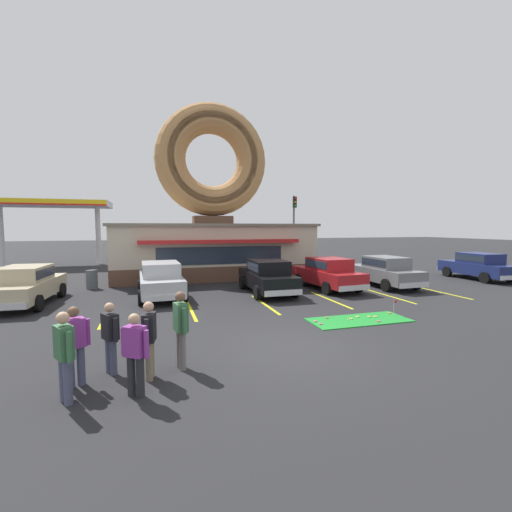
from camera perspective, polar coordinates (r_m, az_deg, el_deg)
ground_plane at (r=9.35m, az=5.85°, el=-14.96°), size 160.00×160.00×0.00m
donut_shop_building at (r=22.37m, az=-7.27°, el=6.30°), size 12.30×6.75×10.96m
putting_mat at (r=12.31m, az=16.80°, el=-10.17°), size 3.45×1.40×0.03m
mini_donut_near_left at (r=12.82m, az=19.27°, el=-9.49°), size 0.13×0.13×0.04m
mini_donut_near_right at (r=11.44m, az=10.74°, el=-11.03°), size 0.13×0.13×0.04m
mini_donut_mid_left at (r=12.24m, az=19.76°, el=-10.18°), size 0.13×0.13×0.04m
mini_donut_mid_centre at (r=11.70m, az=9.87°, el=-10.66°), size 0.13×0.13×0.04m
mini_donut_mid_right at (r=13.48m, az=21.37°, el=-8.85°), size 0.13×0.13×0.04m
mini_donut_far_left at (r=12.21m, az=11.72°, el=-10.03°), size 0.13×0.13×0.04m
mini_donut_far_centre at (r=12.27m, az=15.56°, el=-10.03°), size 0.13×0.13×0.04m
mini_donut_far_right at (r=12.60m, az=16.55°, el=-9.67°), size 0.13×0.13×0.04m
mini_donut_extra at (r=12.73m, az=18.33°, el=-9.57°), size 0.13×0.13×0.04m
golf_ball at (r=12.08m, az=15.03°, el=-10.25°), size 0.04×0.04×0.04m
putting_flag_pin at (r=13.18m, az=22.12°, el=-7.44°), size 0.13×0.01×0.55m
car_navy at (r=24.62m, az=33.05°, el=-1.26°), size 2.15×4.64×1.60m
car_black at (r=16.34m, az=1.92°, el=-3.20°), size 2.03×4.58×1.60m
car_silver at (r=15.92m, az=-15.60°, el=-3.59°), size 2.12×4.62×1.60m
car_grey at (r=19.43m, az=20.63°, el=-2.22°), size 1.98×4.56×1.60m
car_red at (r=17.81m, az=11.85°, el=-2.63°), size 2.23×4.67×1.60m
car_champagne at (r=16.69m, az=-34.01°, el=-3.87°), size 2.19×4.66×1.60m
pedestrian_blue_sweater_man at (r=7.82m, az=-27.99°, el=-12.62°), size 0.54×0.39×1.62m
pedestrian_hooded_kid at (r=6.96m, az=-19.52°, el=-14.71°), size 0.50×0.42×1.58m
pedestrian_leather_jacket_man at (r=8.16m, az=-23.11°, el=-12.00°), size 0.40×0.53×1.56m
pedestrian_clipboard_woman at (r=7.21m, az=-29.31°, el=-13.88°), size 0.40×0.52×1.67m
pedestrian_beanie_man at (r=7.61m, az=-17.36°, el=-12.66°), size 0.30×0.59×1.64m
pedestrian_crossing_woman at (r=7.93m, az=-12.42°, el=-11.29°), size 0.32×0.58×1.75m
trash_bin at (r=19.46m, az=-25.69°, el=-3.49°), size 0.57×0.57×0.97m
traffic_light_pole at (r=29.41m, az=6.36°, el=5.90°), size 0.28×0.47×5.80m
gas_station_canopy at (r=32.51m, az=-31.12°, el=7.17°), size 9.00×4.46×5.30m
parking_stripe_far_left at (r=13.58m, az=-23.67°, el=-9.02°), size 0.12×3.60×0.01m
parking_stripe_left at (r=13.55m, az=-10.82°, el=-8.72°), size 0.12×3.60×0.01m
parking_stripe_mid_left at (r=14.16m, az=1.46°, el=-8.04°), size 0.12×3.60×0.01m
parking_stripe_centre at (r=15.35m, az=12.23°, el=-7.13°), size 0.12×3.60×0.01m
parking_stripe_mid_right at (r=16.99m, az=21.16°, el=-6.19°), size 0.12×3.60×0.01m
parking_stripe_right at (r=18.97m, az=28.35°, el=-5.32°), size 0.12×3.60×0.01m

